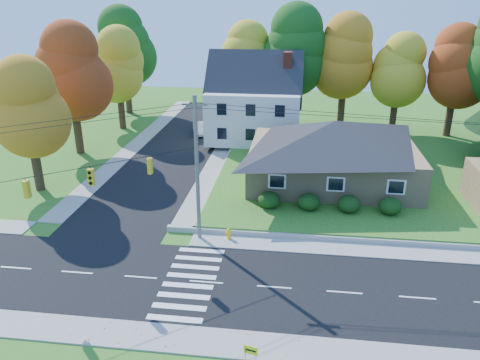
# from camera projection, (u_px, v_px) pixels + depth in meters

# --- Properties ---
(ground) EXTENTS (120.00, 120.00, 0.00)m
(ground) POSITION_uv_depth(u_px,v_px,m) (206.00, 282.00, 27.51)
(ground) COLOR #3D7923
(road_main) EXTENTS (90.00, 8.00, 0.02)m
(road_main) POSITION_uv_depth(u_px,v_px,m) (206.00, 282.00, 27.50)
(road_main) COLOR black
(road_main) RESTS_ON ground
(road_cross) EXTENTS (8.00, 44.00, 0.02)m
(road_cross) POSITION_uv_depth(u_px,v_px,m) (181.00, 145.00, 52.39)
(road_cross) COLOR black
(road_cross) RESTS_ON ground
(sidewalk_north) EXTENTS (90.00, 2.00, 0.08)m
(sidewalk_north) POSITION_uv_depth(u_px,v_px,m) (220.00, 240.00, 32.10)
(sidewalk_north) COLOR #9C9A90
(sidewalk_north) RESTS_ON ground
(sidewalk_south) EXTENTS (90.00, 2.00, 0.08)m
(sidewalk_south) POSITION_uv_depth(u_px,v_px,m) (187.00, 340.00, 22.89)
(sidewalk_south) COLOR #9C9A90
(sidewalk_south) RESTS_ON ground
(lawn) EXTENTS (30.00, 30.00, 0.50)m
(lawn) POSITION_uv_depth(u_px,v_px,m) (380.00, 166.00, 45.21)
(lawn) COLOR #3D7923
(lawn) RESTS_ON ground
(ranch_house) EXTENTS (14.60, 10.60, 5.40)m
(ranch_house) POSITION_uv_depth(u_px,v_px,m) (333.00, 151.00, 40.08)
(ranch_house) COLOR tan
(ranch_house) RESTS_ON lawn
(colonial_house) EXTENTS (10.40, 8.40, 9.60)m
(colonial_house) POSITION_uv_depth(u_px,v_px,m) (255.00, 103.00, 51.59)
(colonial_house) COLOR silver
(colonial_house) RESTS_ON lawn
(hedge_row) EXTENTS (10.70, 1.70, 1.27)m
(hedge_row) POSITION_uv_depth(u_px,v_px,m) (329.00, 203.00, 35.22)
(hedge_row) COLOR #163A10
(hedge_row) RESTS_ON lawn
(traffic_infrastructure) EXTENTS (38.10, 10.66, 10.00)m
(traffic_infrastructure) POSITION_uv_depth(u_px,v_px,m) (206.00, 193.00, 26.86)
(traffic_infrastructure) COLOR #666059
(traffic_infrastructure) RESTS_ON ground
(tree_lot_0) EXTENTS (6.72, 6.72, 12.51)m
(tree_lot_0) POSITION_uv_depth(u_px,v_px,m) (243.00, 61.00, 55.97)
(tree_lot_0) COLOR #3F2A19
(tree_lot_0) RESTS_ON lawn
(tree_lot_1) EXTENTS (7.84, 7.84, 14.60)m
(tree_lot_1) POSITION_uv_depth(u_px,v_px,m) (294.00, 51.00, 53.85)
(tree_lot_1) COLOR #3F2A19
(tree_lot_1) RESTS_ON lawn
(tree_lot_2) EXTENTS (7.28, 7.28, 13.56)m
(tree_lot_2) POSITION_uv_depth(u_px,v_px,m) (345.00, 57.00, 54.30)
(tree_lot_2) COLOR #3F2A19
(tree_lot_2) RESTS_ON lawn
(tree_lot_3) EXTENTS (6.16, 6.16, 11.47)m
(tree_lot_3) POSITION_uv_depth(u_px,v_px,m) (399.00, 70.00, 53.16)
(tree_lot_3) COLOR #3F2A19
(tree_lot_3) RESTS_ON lawn
(tree_lot_4) EXTENTS (6.72, 6.72, 12.51)m
(tree_lot_4) POSITION_uv_depth(u_px,v_px,m) (458.00, 67.00, 51.28)
(tree_lot_4) COLOR #3F2A19
(tree_lot_4) RESTS_ON lawn
(tree_west_0) EXTENTS (6.16, 6.16, 11.47)m
(tree_west_0) POSITION_uv_depth(u_px,v_px,m) (27.00, 108.00, 37.92)
(tree_west_0) COLOR #3F2A19
(tree_west_0) RESTS_ON ground
(tree_west_1) EXTENTS (7.28, 7.28, 13.56)m
(tree_west_1) POSITION_uv_depth(u_px,v_px,m) (70.00, 72.00, 46.76)
(tree_west_1) COLOR #3F2A19
(tree_west_1) RESTS_ON ground
(tree_west_2) EXTENTS (6.72, 6.72, 12.51)m
(tree_west_2) POSITION_uv_depth(u_px,v_px,m) (117.00, 65.00, 56.09)
(tree_west_2) COLOR #3F2A19
(tree_west_2) RESTS_ON ground
(tree_west_3) EXTENTS (7.84, 7.84, 14.60)m
(tree_west_3) POSITION_uv_depth(u_px,v_px,m) (124.00, 47.00, 63.21)
(tree_west_3) COLOR #3F2A19
(tree_west_3) RESTS_ON ground
(white_car) EXTENTS (2.55, 4.29, 1.34)m
(white_car) POSITION_uv_depth(u_px,v_px,m) (200.00, 128.00, 56.26)
(white_car) COLOR silver
(white_car) RESTS_ON road_cross
(fire_hydrant) EXTENTS (0.47, 0.37, 0.83)m
(fire_hydrant) POSITION_uv_depth(u_px,v_px,m) (229.00, 234.00, 32.19)
(fire_hydrant) COLOR yellow
(fire_hydrant) RESTS_ON ground
(yard_sign) EXTENTS (0.67, 0.18, 0.84)m
(yard_sign) POSITION_uv_depth(u_px,v_px,m) (251.00, 351.00, 21.40)
(yard_sign) COLOR black
(yard_sign) RESTS_ON ground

